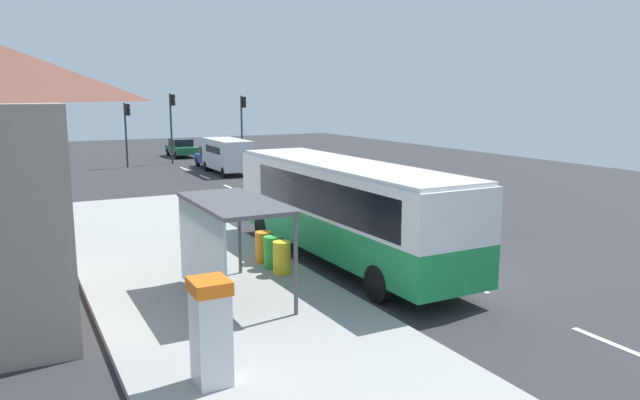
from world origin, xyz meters
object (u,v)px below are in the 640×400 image
bus (343,206)px  sedan_near (181,147)px  recycling_bin_orange (264,247)px  traffic_light_near_side (243,118)px  sedan_far (214,157)px  white_van (227,154)px  traffic_light_far_side (127,124)px  ticket_machine (211,331)px  recycling_bin_green (272,252)px  bus_shelter (221,225)px  recycling_bin_yellow (282,258)px  traffic_light_median (172,118)px

bus → sedan_near: size_ratio=2.50×
recycling_bin_orange → traffic_light_near_side: 29.72m
sedan_near → sedan_far: size_ratio=0.99×
sedan_far → recycling_bin_orange: bearing=-104.4°
bus → white_van: bus is taller
traffic_light_near_side → bus: bearing=-104.2°
white_van → sedan_far: 3.28m
traffic_light_near_side → traffic_light_far_side: bearing=174.7°
bus → recycling_bin_orange: (-2.49, 0.61, -1.19)m
ticket_machine → recycling_bin_green: bearing=58.6°
bus → sedan_far: (4.01, 25.99, -1.05)m
ticket_machine → traffic_light_near_side: bearing=68.8°
recycling_bin_orange → bus_shelter: size_ratio=0.24×
recycling_bin_green → traffic_light_near_side: size_ratio=0.18×
ticket_machine → traffic_light_near_side: (13.56, 34.97, 2.26)m
sedan_far → white_van: bearing=-91.7°
white_van → sedan_near: bearing=89.5°
recycling_bin_yellow → sedan_near: bearing=79.7°
white_van → recycling_bin_orange: size_ratio=5.50×
bus → recycling_bin_yellow: size_ratio=11.63×
sedan_far → bus_shelter: 29.43m
traffic_light_near_side → traffic_light_far_side: 8.64m
sedan_near → recycling_bin_green: size_ratio=4.65×
sedan_near → ticket_machine: ticket_machine is taller
recycling_bin_yellow → recycling_bin_green: size_ratio=1.00×
sedan_far → ticket_machine: (-10.36, -32.40, 0.38)m
sedan_far → ticket_machine: bearing=-107.7°
bus → traffic_light_median: bearing=86.0°
bus_shelter → traffic_light_far_side: bearing=84.0°
recycling_bin_yellow → recycling_bin_orange: 1.40m
ticket_machine → bus_shelter: 4.72m
white_van → sedan_near: size_ratio=1.18×
bus → sedan_near: bearing=83.5°
white_van → sedan_near: 12.35m
sedan_near → recycling_bin_green: 35.78m
traffic_light_median → bus_shelter: 32.99m
sedan_far → bus_shelter: size_ratio=1.11×
recycling_bin_orange → traffic_light_far_side: bearing=87.8°
recycling_bin_green → bus_shelter: (-2.21, -1.99, 1.44)m
traffic_light_far_side → recycling_bin_orange: bearing=-92.2°
bus → white_van: 23.09m
sedan_far → bus_shelter: (-8.71, -28.08, 1.31)m
sedan_far → recycling_bin_green: bearing=-104.0°
sedan_far → recycling_bin_yellow: (-6.50, -26.78, -0.14)m
white_van → traffic_light_near_side: size_ratio=1.01×
white_van → traffic_light_far_side: size_ratio=1.12×
ticket_machine → sedan_near: bearing=76.0°
recycling_bin_orange → sedan_near: bearing=79.3°
white_van → ticket_machine: (-10.26, -29.16, -0.17)m
recycling_bin_orange → traffic_light_near_side: bearing=70.9°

